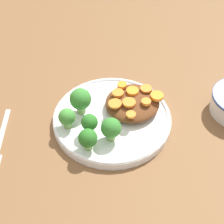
{
  "coord_description": "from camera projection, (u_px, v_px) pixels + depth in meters",
  "views": [
    {
      "loc": [
        -0.38,
        0.39,
        0.59
      ],
      "look_at": [
        0.0,
        0.0,
        0.03
      ],
      "focal_mm": 60.0,
      "sensor_mm": 36.0,
      "label": 1
    }
  ],
  "objects": [
    {
      "name": "broccoli_floret_0",
      "position": [
        111.0,
        128.0,
        0.72
      ],
      "size": [
        0.04,
        0.04,
        0.05
      ],
      "color": "#759E51",
      "rests_on": "plate"
    },
    {
      "name": "carrot_slice_0",
      "position": [
        129.0,
        103.0,
        0.77
      ],
      "size": [
        0.03,
        0.03,
        0.01
      ],
      "primitive_type": "cylinder",
      "color": "orange",
      "rests_on": "stew_mound"
    },
    {
      "name": "broccoli_floret_4",
      "position": [
        88.0,
        139.0,
        0.7
      ],
      "size": [
        0.04,
        0.04,
        0.05
      ],
      "color": "#759E51",
      "rests_on": "plate"
    },
    {
      "name": "carrot_slice_3",
      "position": [
        146.0,
        102.0,
        0.77
      ],
      "size": [
        0.02,
        0.02,
        0.01
      ],
      "primitive_type": "cylinder",
      "color": "orange",
      "rests_on": "stew_mound"
    },
    {
      "name": "broccoli_floret_2",
      "position": [
        89.0,
        123.0,
        0.73
      ],
      "size": [
        0.03,
        0.03,
        0.05
      ],
      "color": "#759E51",
      "rests_on": "plate"
    },
    {
      "name": "carrot_slice_5",
      "position": [
        157.0,
        96.0,
        0.78
      ],
      "size": [
        0.03,
        0.03,
        0.01
      ],
      "primitive_type": "cylinder",
      "color": "orange",
      "rests_on": "stew_mound"
    },
    {
      "name": "ground_plane",
      "position": [
        112.0,
        122.0,
        0.8
      ],
      "size": [
        4.0,
        4.0,
        0.0
      ],
      "primitive_type": "plane",
      "color": "brown"
    },
    {
      "name": "plate",
      "position": [
        112.0,
        119.0,
        0.79
      ],
      "size": [
        0.25,
        0.25,
        0.02
      ],
      "color": "white",
      "rests_on": "ground_plane"
    },
    {
      "name": "carrot_slice_1",
      "position": [
        146.0,
        89.0,
        0.8
      ],
      "size": [
        0.02,
        0.02,
        0.0
      ],
      "primitive_type": "cylinder",
      "color": "orange",
      "rests_on": "stew_mound"
    },
    {
      "name": "carrot_slice_2",
      "position": [
        134.0,
        92.0,
        0.79
      ],
      "size": [
        0.03,
        0.03,
        0.01
      ],
      "primitive_type": "cylinder",
      "color": "orange",
      "rests_on": "stew_mound"
    },
    {
      "name": "broccoli_floret_3",
      "position": [
        67.0,
        118.0,
        0.75
      ],
      "size": [
        0.03,
        0.03,
        0.05
      ],
      "color": "#759E51",
      "rests_on": "plate"
    },
    {
      "name": "carrot_slice_7",
      "position": [
        131.0,
        114.0,
        0.74
      ],
      "size": [
        0.02,
        0.02,
        0.0
      ],
      "primitive_type": "cylinder",
      "color": "orange",
      "rests_on": "stew_mound"
    },
    {
      "name": "carrot_slice_8",
      "position": [
        118.0,
        93.0,
        0.79
      ],
      "size": [
        0.02,
        0.02,
        0.01
      ],
      "primitive_type": "cylinder",
      "color": "orange",
      "rests_on": "stew_mound"
    },
    {
      "name": "carrot_slice_4",
      "position": [
        113.0,
        103.0,
        0.77
      ],
      "size": [
        0.03,
        0.03,
        0.0
      ],
      "primitive_type": "cylinder",
      "color": "orange",
      "rests_on": "stew_mound"
    },
    {
      "name": "stew_mound",
      "position": [
        132.0,
        103.0,
        0.79
      ],
      "size": [
        0.11,
        0.12,
        0.03
      ],
      "primitive_type": "ellipsoid",
      "color": "#5B3319",
      "rests_on": "plate"
    },
    {
      "name": "carrot_slice_6",
      "position": [
        122.0,
        85.0,
        0.8
      ],
      "size": [
        0.02,
        0.02,
        0.01
      ],
      "primitive_type": "cylinder",
      "color": "orange",
      "rests_on": "stew_mound"
    },
    {
      "name": "broccoli_floret_1",
      "position": [
        80.0,
        100.0,
        0.77
      ],
      "size": [
        0.04,
        0.04,
        0.06
      ],
      "color": "#7FA85B",
      "rests_on": "plate"
    }
  ]
}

